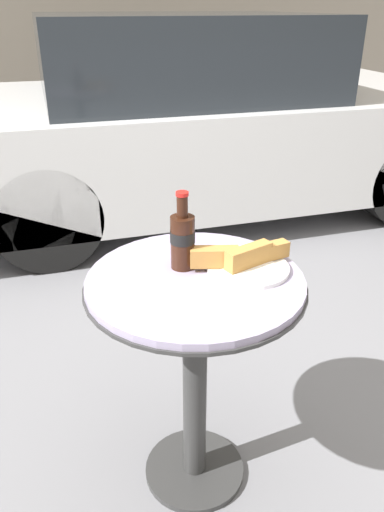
{
  "coord_description": "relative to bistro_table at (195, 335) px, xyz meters",
  "views": [
    {
      "loc": [
        -0.34,
        -1.11,
        1.39
      ],
      "look_at": [
        0.0,
        0.03,
        0.79
      ],
      "focal_mm": 35.0,
      "sensor_mm": 36.0,
      "label": 1
    }
  ],
  "objects": [
    {
      "name": "ground_plane",
      "position": [
        0.0,
        0.0,
        -0.55
      ],
      "size": [
        30.0,
        30.0,
        0.0
      ],
      "primitive_type": "plane",
      "color": "slate"
    },
    {
      "name": "parked_car",
      "position": [
        0.77,
        2.46,
        0.07
      ],
      "size": [
        3.83,
        1.85,
        1.33
      ],
      "color": "silver",
      "rests_on": "ground_plane"
    },
    {
      "name": "lunch_plate_near",
      "position": [
        0.14,
        0.01,
        0.21
      ],
      "size": [
        0.29,
        0.23,
        0.07
      ],
      "color": "white",
      "rests_on": "bistro_table"
    },
    {
      "name": "bistro_table",
      "position": [
        0.0,
        0.0,
        0.0
      ],
      "size": [
        0.6,
        0.6,
        0.74
      ],
      "color": "#333333",
      "rests_on": "ground_plane"
    },
    {
      "name": "cola_bottle_left",
      "position": [
        -0.01,
        0.07,
        0.27
      ],
      "size": [
        0.07,
        0.07,
        0.22
      ],
      "color": "#33190F",
      "rests_on": "bistro_table"
    }
  ]
}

